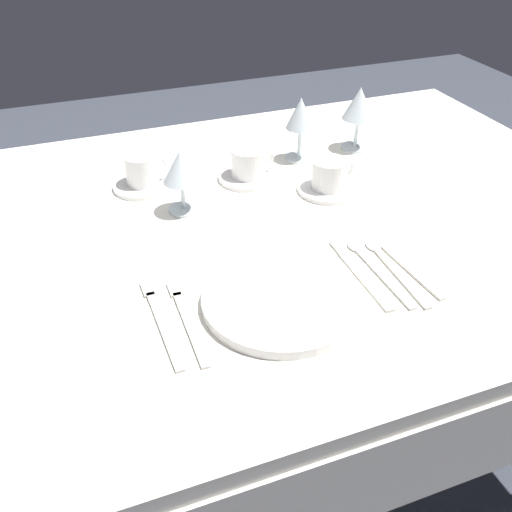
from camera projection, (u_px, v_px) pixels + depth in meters
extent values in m
plane|color=#383D47|center=(229.00, 454.00, 1.60)|extent=(6.00, 6.00, 0.00)
cube|color=silver|center=(219.00, 234.00, 1.19)|extent=(1.80, 1.10, 0.04)
cube|color=silver|center=(340.00, 492.00, 0.83)|extent=(1.80, 0.01, 0.18)
cube|color=silver|center=(162.00, 169.00, 1.67)|extent=(1.80, 0.01, 0.18)
cylinder|color=brown|center=(407.00, 214.00, 1.98)|extent=(0.07, 0.07, 0.70)
cylinder|color=white|center=(281.00, 300.00, 0.97)|extent=(0.27, 0.27, 0.02)
cube|color=beige|center=(190.00, 328.00, 0.92)|extent=(0.02, 0.19, 0.00)
cube|color=beige|center=(175.00, 289.00, 1.00)|extent=(0.02, 0.04, 0.00)
cube|color=beige|center=(164.00, 329.00, 0.92)|extent=(0.02, 0.20, 0.00)
cube|color=beige|center=(148.00, 289.00, 1.00)|extent=(0.02, 0.04, 0.00)
cube|color=beige|center=(365.00, 280.00, 1.03)|extent=(0.02, 0.18, 0.00)
cube|color=beige|center=(339.00, 249.00, 1.10)|extent=(0.02, 0.06, 0.00)
cube|color=beige|center=(384.00, 277.00, 1.03)|extent=(0.01, 0.19, 0.00)
ellipsoid|color=beige|center=(355.00, 246.00, 1.11)|extent=(0.03, 0.04, 0.01)
cube|color=beige|center=(401.00, 277.00, 1.03)|extent=(0.02, 0.19, 0.00)
ellipsoid|color=beige|center=(373.00, 246.00, 1.11)|extent=(0.03, 0.04, 0.01)
cube|color=beige|center=(411.00, 271.00, 1.05)|extent=(0.02, 0.18, 0.00)
ellipsoid|color=beige|center=(379.00, 243.00, 1.12)|extent=(0.03, 0.04, 0.01)
cylinder|color=white|center=(328.00, 189.00, 1.30)|extent=(0.14, 0.14, 0.01)
cylinder|color=white|center=(329.00, 174.00, 1.28)|extent=(0.08, 0.08, 0.06)
torus|color=white|center=(345.00, 170.00, 1.29)|extent=(0.05, 0.01, 0.05)
cylinder|color=white|center=(144.00, 185.00, 1.31)|extent=(0.14, 0.14, 0.01)
cylinder|color=white|center=(142.00, 170.00, 1.29)|extent=(0.07, 0.07, 0.07)
torus|color=white|center=(158.00, 166.00, 1.30)|extent=(0.05, 0.01, 0.05)
cylinder|color=white|center=(248.00, 177.00, 1.35)|extent=(0.14, 0.14, 0.01)
cylinder|color=white|center=(248.00, 162.00, 1.32)|extent=(0.08, 0.08, 0.06)
torus|color=white|center=(265.00, 158.00, 1.33)|extent=(0.05, 0.01, 0.05)
cylinder|color=silver|center=(299.00, 158.00, 1.44)|extent=(0.07, 0.07, 0.01)
cylinder|color=silver|center=(299.00, 142.00, 1.41)|extent=(0.01, 0.01, 0.07)
cone|color=silver|center=(301.00, 113.00, 1.37)|extent=(0.07, 0.07, 0.07)
cylinder|color=silver|center=(184.00, 209.00, 1.23)|extent=(0.06, 0.06, 0.01)
cylinder|color=silver|center=(183.00, 195.00, 1.21)|extent=(0.01, 0.01, 0.06)
cone|color=silver|center=(181.00, 166.00, 1.17)|extent=(0.08, 0.08, 0.07)
cylinder|color=silver|center=(355.00, 147.00, 1.49)|extent=(0.07, 0.07, 0.01)
cylinder|color=silver|center=(356.00, 132.00, 1.46)|extent=(0.01, 0.01, 0.07)
cone|color=silver|center=(359.00, 103.00, 1.42)|extent=(0.08, 0.08, 0.08)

